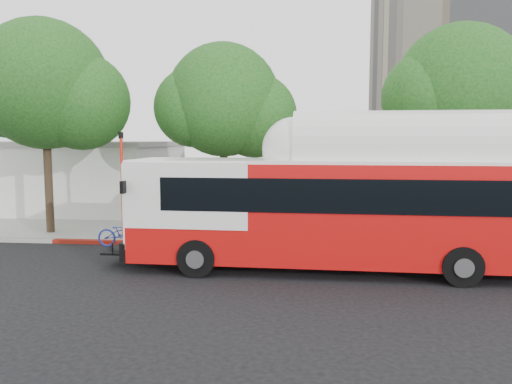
% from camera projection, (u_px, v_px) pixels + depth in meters
% --- Properties ---
extents(ground, '(120.00, 120.00, 0.00)m').
position_uv_depth(ground, '(224.00, 272.00, 16.60)').
color(ground, black).
rests_on(ground, ground).
extents(sidewalk, '(60.00, 5.00, 0.15)m').
position_uv_depth(sidewalk, '(247.00, 233.00, 23.03)').
color(sidewalk, gray).
rests_on(sidewalk, ground).
extents(curb_strip, '(60.00, 0.30, 0.15)m').
position_uv_depth(curb_strip, '(240.00, 245.00, 20.46)').
color(curb_strip, gray).
rests_on(curb_strip, ground).
extents(red_curb_segment, '(10.00, 0.32, 0.16)m').
position_uv_depth(red_curb_segment, '(169.00, 243.00, 20.76)').
color(red_curb_segment, maroon).
rests_on(red_curb_segment, ground).
extents(street_tree_left, '(6.67, 5.80, 9.74)m').
position_uv_depth(street_tree_left, '(55.00, 90.00, 22.26)').
color(street_tree_left, '#2D2116').
rests_on(street_tree_left, ground).
extents(street_tree_mid, '(5.75, 5.00, 8.62)m').
position_uv_depth(street_tree_mid, '(233.00, 105.00, 22.03)').
color(street_tree_mid, '#2D2116').
rests_on(street_tree_mid, ground).
extents(street_tree_right, '(6.21, 5.40, 9.18)m').
position_uv_depth(street_tree_right, '(470.00, 95.00, 20.79)').
color(street_tree_right, '#2D2116').
rests_on(street_tree_right, ground).
extents(low_commercial_bldg, '(16.20, 10.20, 4.25)m').
position_uv_depth(low_commercial_bldg, '(42.00, 175.00, 31.63)').
color(low_commercial_bldg, silver).
rests_on(low_commercial_bldg, ground).
extents(transit_bus, '(14.52, 3.38, 4.27)m').
position_uv_depth(transit_bus, '(337.00, 212.00, 16.57)').
color(transit_bus, red).
rests_on(transit_bus, ground).
extents(signal_pole, '(0.13, 0.45, 4.70)m').
position_uv_depth(signal_pole, '(122.00, 186.00, 21.15)').
color(signal_pole, red).
rests_on(signal_pole, ground).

